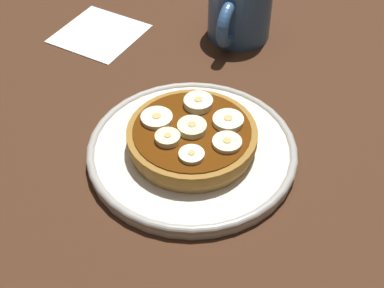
{
  "coord_description": "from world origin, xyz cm",
  "views": [
    {
      "loc": [
        41.62,
        17.33,
        45.58
      ],
      "look_at": [
        0.0,
        0.0,
        1.97
      ],
      "focal_mm": 53.76,
      "sensor_mm": 36.0,
      "label": 1
    }
  ],
  "objects_px": {
    "banana_slice_0": "(192,127)",
    "napkin": "(99,33)",
    "pancake_stack": "(193,137)",
    "banana_slice_5": "(192,155)",
    "banana_slice_6": "(168,138)",
    "banana_slice_3": "(159,116)",
    "plate": "(192,151)",
    "banana_slice_1": "(227,143)",
    "banana_slice_4": "(198,103)",
    "banana_slice_2": "(228,121)",
    "coffee_mug": "(239,7)"
  },
  "relations": [
    {
      "from": "plate",
      "to": "pancake_stack",
      "type": "relative_size",
      "value": 1.59
    },
    {
      "from": "banana_slice_6",
      "to": "napkin",
      "type": "bearing_deg",
      "value": -135.28
    },
    {
      "from": "plate",
      "to": "banana_slice_4",
      "type": "relative_size",
      "value": 7.07
    },
    {
      "from": "plate",
      "to": "banana_slice_1",
      "type": "distance_m",
      "value": 0.05
    },
    {
      "from": "pancake_stack",
      "to": "napkin",
      "type": "distance_m",
      "value": 0.28
    },
    {
      "from": "banana_slice_1",
      "to": "napkin",
      "type": "distance_m",
      "value": 0.32
    },
    {
      "from": "pancake_stack",
      "to": "banana_slice_6",
      "type": "height_order",
      "value": "banana_slice_6"
    },
    {
      "from": "plate",
      "to": "banana_slice_4",
      "type": "bearing_deg",
      "value": -167.23
    },
    {
      "from": "banana_slice_5",
      "to": "banana_slice_0",
      "type": "bearing_deg",
      "value": -158.24
    },
    {
      "from": "plate",
      "to": "banana_slice_6",
      "type": "relative_size",
      "value": 8.66
    },
    {
      "from": "banana_slice_2",
      "to": "banana_slice_3",
      "type": "distance_m",
      "value": 0.08
    },
    {
      "from": "banana_slice_2",
      "to": "coffee_mug",
      "type": "xyz_separation_m",
      "value": [
        -0.22,
        -0.07,
        0.0
      ]
    },
    {
      "from": "banana_slice_3",
      "to": "banana_slice_6",
      "type": "relative_size",
      "value": 1.3
    },
    {
      "from": "banana_slice_5",
      "to": "banana_slice_1",
      "type": "bearing_deg",
      "value": 138.04
    },
    {
      "from": "banana_slice_1",
      "to": "banana_slice_4",
      "type": "bearing_deg",
      "value": -132.28
    },
    {
      "from": "banana_slice_1",
      "to": "banana_slice_2",
      "type": "xyz_separation_m",
      "value": [
        -0.03,
        -0.01,
        0.0
      ]
    },
    {
      "from": "banana_slice_3",
      "to": "banana_slice_4",
      "type": "xyz_separation_m",
      "value": [
        -0.04,
        0.03,
        0.0
      ]
    },
    {
      "from": "banana_slice_1",
      "to": "banana_slice_5",
      "type": "relative_size",
      "value": 1.16
    },
    {
      "from": "banana_slice_3",
      "to": "banana_slice_0",
      "type": "bearing_deg",
      "value": 83.6
    },
    {
      "from": "banana_slice_3",
      "to": "banana_slice_5",
      "type": "height_order",
      "value": "same"
    },
    {
      "from": "plate",
      "to": "napkin",
      "type": "xyz_separation_m",
      "value": [
        -0.18,
        -0.22,
        -0.01
      ]
    },
    {
      "from": "banana_slice_1",
      "to": "banana_slice_4",
      "type": "distance_m",
      "value": 0.07
    },
    {
      "from": "banana_slice_3",
      "to": "banana_slice_4",
      "type": "height_order",
      "value": "banana_slice_4"
    },
    {
      "from": "banana_slice_0",
      "to": "napkin",
      "type": "xyz_separation_m",
      "value": [
        -0.18,
        -0.22,
        -0.04
      ]
    },
    {
      "from": "pancake_stack",
      "to": "banana_slice_5",
      "type": "height_order",
      "value": "banana_slice_5"
    },
    {
      "from": "banana_slice_0",
      "to": "banana_slice_4",
      "type": "bearing_deg",
      "value": -167.12
    },
    {
      "from": "banana_slice_6",
      "to": "banana_slice_2",
      "type": "bearing_deg",
      "value": 135.83
    },
    {
      "from": "coffee_mug",
      "to": "napkin",
      "type": "xyz_separation_m",
      "value": [
        0.07,
        -0.18,
        -0.04
      ]
    },
    {
      "from": "plate",
      "to": "banana_slice_1",
      "type": "relative_size",
      "value": 7.48
    },
    {
      "from": "plate",
      "to": "coffee_mug",
      "type": "bearing_deg",
      "value": -172.25
    },
    {
      "from": "banana_slice_2",
      "to": "banana_slice_5",
      "type": "height_order",
      "value": "banana_slice_2"
    },
    {
      "from": "banana_slice_5",
      "to": "banana_slice_6",
      "type": "bearing_deg",
      "value": -110.58
    },
    {
      "from": "banana_slice_6",
      "to": "banana_slice_0",
      "type": "bearing_deg",
      "value": 145.4
    },
    {
      "from": "napkin",
      "to": "pancake_stack",
      "type": "bearing_deg",
      "value": 51.29
    },
    {
      "from": "banana_slice_1",
      "to": "banana_slice_3",
      "type": "bearing_deg",
      "value": -97.78
    },
    {
      "from": "banana_slice_3",
      "to": "banana_slice_5",
      "type": "bearing_deg",
      "value": 53.46
    },
    {
      "from": "pancake_stack",
      "to": "banana_slice_5",
      "type": "xyz_separation_m",
      "value": [
        0.04,
        0.01,
        0.01
      ]
    },
    {
      "from": "banana_slice_2",
      "to": "banana_slice_0",
      "type": "bearing_deg",
      "value": -51.37
    },
    {
      "from": "banana_slice_2",
      "to": "banana_slice_6",
      "type": "distance_m",
      "value": 0.07
    },
    {
      "from": "plate",
      "to": "banana_slice_1",
      "type": "xyz_separation_m",
      "value": [
        0.01,
        0.04,
        0.03
      ]
    },
    {
      "from": "banana_slice_6",
      "to": "banana_slice_3",
      "type": "bearing_deg",
      "value": -140.76
    },
    {
      "from": "banana_slice_5",
      "to": "banana_slice_2",
      "type": "bearing_deg",
      "value": 164.94
    },
    {
      "from": "pancake_stack",
      "to": "banana_slice_0",
      "type": "xyz_separation_m",
      "value": [
        0.0,
        -0.0,
        0.02
      ]
    },
    {
      "from": "banana_slice_3",
      "to": "coffee_mug",
      "type": "bearing_deg",
      "value": 178.17
    },
    {
      "from": "banana_slice_1",
      "to": "banana_slice_2",
      "type": "height_order",
      "value": "banana_slice_2"
    },
    {
      "from": "plate",
      "to": "banana_slice_2",
      "type": "bearing_deg",
      "value": 128.9
    },
    {
      "from": "banana_slice_2",
      "to": "banana_slice_4",
      "type": "distance_m",
      "value": 0.04
    },
    {
      "from": "pancake_stack",
      "to": "plate",
      "type": "bearing_deg",
      "value": -13.33
    },
    {
      "from": "plate",
      "to": "banana_slice_3",
      "type": "relative_size",
      "value": 6.66
    },
    {
      "from": "coffee_mug",
      "to": "banana_slice_3",
      "type": "bearing_deg",
      "value": -1.83
    }
  ]
}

